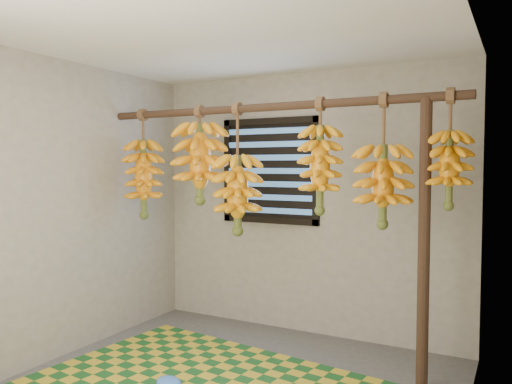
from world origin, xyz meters
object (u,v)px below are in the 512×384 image
Objects in this scene: banana_bunch_b at (200,163)px; plastic_bag at (169,383)px; banana_bunch_e at (383,186)px; banana_bunch_a at (144,179)px; banana_bunch_c at (238,194)px; support_post at (424,247)px; banana_bunch_d at (320,169)px; banana_bunch_f at (449,169)px.

plastic_bag is at bearing -70.90° from banana_bunch_b.
plastic_bag is 2.01m from banana_bunch_e.
banana_bunch_a and banana_bunch_c have the same top height.
banana_bunch_c reaches higher than support_post.
banana_bunch_d reaches higher than support_post.
support_post is 1.91× the size of banana_bunch_c.
banana_bunch_b reaches higher than plastic_bag.
banana_bunch_c is 1.17m from banana_bunch_e.
banana_bunch_a is at bearing 180.00° from banana_bunch_f.
banana_bunch_b is 0.95× the size of banana_bunch_d.
banana_bunch_d is (-0.75, 0.00, 0.52)m from support_post.
banana_bunch_a and banana_bunch_e have the same top height.
banana_bunch_c reaches higher than plastic_bag.
banana_bunch_b is at bearing -180.00° from banana_bunch_d.
support_post is 0.55m from banana_bunch_f.
banana_bunch_a and banana_bunch_b have the same top height.
banana_bunch_a is at bearing -180.00° from banana_bunch_c.
banana_bunch_a is 1.20× the size of banana_bunch_b.
banana_bunch_d is 1.09× the size of banana_bunch_f.
support_post is 2.16× the size of banana_bunch_e.
banana_bunch_c is 1.61m from banana_bunch_f.
banana_bunch_d is at bearing 0.00° from banana_bunch_a.
support_post is at bearing 0.00° from banana_bunch_e.
banana_bunch_f is at bearing 0.00° from banana_bunch_e.
banana_bunch_f is at bearing 0.00° from banana_bunch_b.
banana_bunch_e is 0.45m from banana_bunch_f.
banana_bunch_a is at bearing 180.00° from support_post.
support_post is 2.55× the size of banana_bunch_f.
support_post is 1.48m from banana_bunch_c.
plastic_bag is 0.21× the size of banana_bunch_a.
plastic_bag is at bearing -148.16° from banana_bunch_e.
plastic_bag is 1.49m from banana_bunch_c.
plastic_bag is 0.22× the size of banana_bunch_e.
banana_bunch_d is 0.90m from banana_bunch_f.
plastic_bag is at bearing -41.55° from banana_bunch_a.
banana_bunch_e is (1.17, -0.00, 0.09)m from banana_bunch_c.
banana_bunch_a is at bearing 180.00° from banana_bunch_e.
plastic_bag is at bearing -153.07° from support_post.
banana_bunch_d is (1.68, 0.00, 0.09)m from banana_bunch_a.
plastic_bag is 2.38m from banana_bunch_f.
banana_bunch_c is at bearing 0.00° from banana_bunch_a.
banana_bunch_f is at bearing -0.00° from banana_bunch_c.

